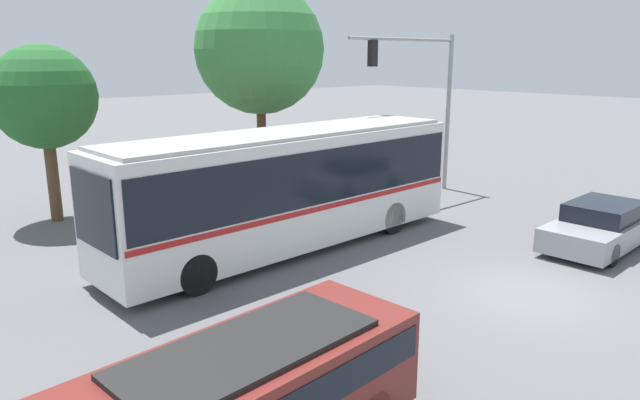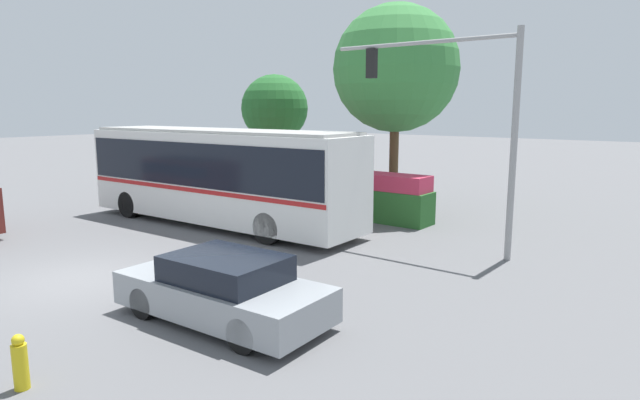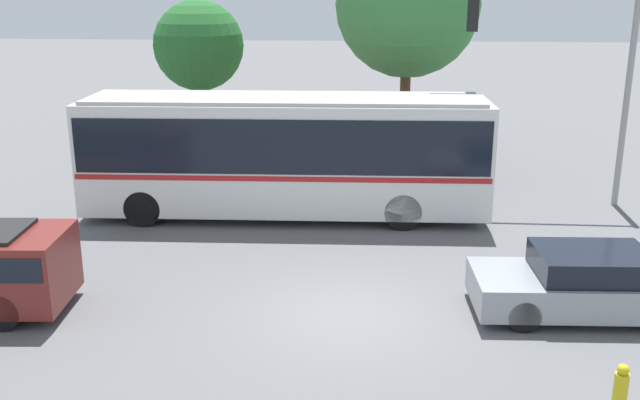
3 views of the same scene
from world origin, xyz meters
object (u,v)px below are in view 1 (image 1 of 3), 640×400
sedan_foreground (601,226)px  street_tree_left (44,98)px  street_tree_centre (260,50)px  city_bus (289,183)px  suv_left_lane (250,394)px  traffic_light_pole (426,88)px

sedan_foreground → street_tree_left: (-10.86, 13.42, 3.46)m
sedan_foreground → street_tree_centre: bearing=-77.7°
city_bus → suv_left_lane: 9.20m
street_tree_left → street_tree_centre: bearing=-9.6°
sedan_foreground → traffic_light_pole: bearing=-103.4°
suv_left_lane → sedan_foreground: bearing=179.8°
sedan_foreground → street_tree_left: size_ratio=0.77×
traffic_light_pole → street_tree_centre: street_tree_centre is taller
traffic_light_pole → sedan_foreground: bearing=79.2°
sedan_foreground → suv_left_lane: size_ratio=0.86×
street_tree_left → suv_left_lane: bearing=-98.0°
traffic_light_pole → street_tree_centre: bearing=-43.1°
traffic_light_pole → street_tree_left: 13.58m
suv_left_lane → street_tree_centre: (9.65, 12.99, 4.62)m
city_bus → street_tree_left: size_ratio=1.95×
street_tree_left → street_tree_centre: street_tree_centre is taller
sedan_foreground → traffic_light_pole: (1.48, 7.73, 3.59)m
suv_left_lane → traffic_light_pole: (14.35, 8.60, 3.20)m
suv_left_lane → street_tree_left: street_tree_left is taller
city_bus → suv_left_lane: (-6.12, -6.81, -0.91)m
city_bus → traffic_light_pole: size_ratio=1.82×
street_tree_left → street_tree_centre: size_ratio=0.71×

